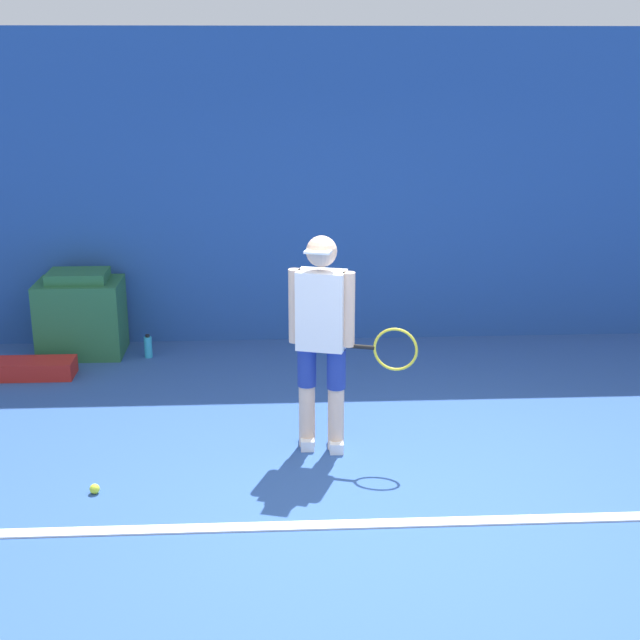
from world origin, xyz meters
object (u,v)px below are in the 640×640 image
object	(u,v)px
tennis_ball	(95,489)
water_bottle	(148,347)
covered_chair	(81,315)
equipment_bag	(31,369)
tennis_player	(323,334)

from	to	relation	value
tennis_ball	water_bottle	bearing A→B (deg)	89.98
covered_chair	equipment_bag	distance (m)	0.78
water_bottle	tennis_player	bearing A→B (deg)	-53.30
tennis_ball	water_bottle	size ratio (longest dim) A/B	0.30
water_bottle	tennis_ball	bearing A→B (deg)	-90.02
equipment_bag	covered_chair	bearing A→B (deg)	61.10
equipment_bag	water_bottle	size ratio (longest dim) A/B	3.39
covered_chair	equipment_bag	xyz separation A→B (m)	(-0.35, -0.63, -0.31)
tennis_ball	water_bottle	world-z (taller)	water_bottle
tennis_ball	covered_chair	bearing A→B (deg)	102.56
tennis_player	equipment_bag	distance (m)	3.13
tennis_player	water_bottle	bearing A→B (deg)	143.03
tennis_player	water_bottle	world-z (taller)	tennis_player
water_bottle	equipment_bag	bearing A→B (deg)	-154.03
tennis_player	covered_chair	distance (m)	3.19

